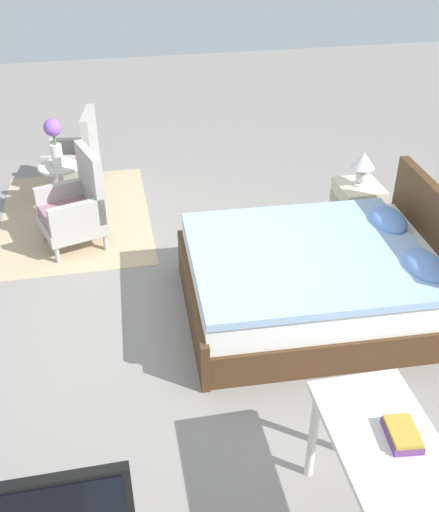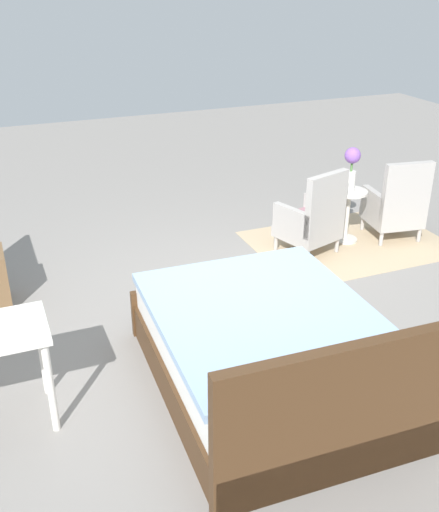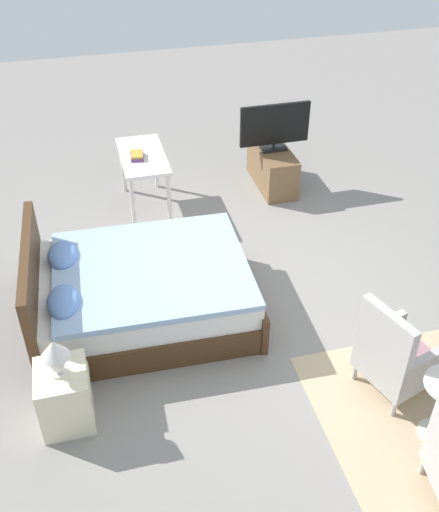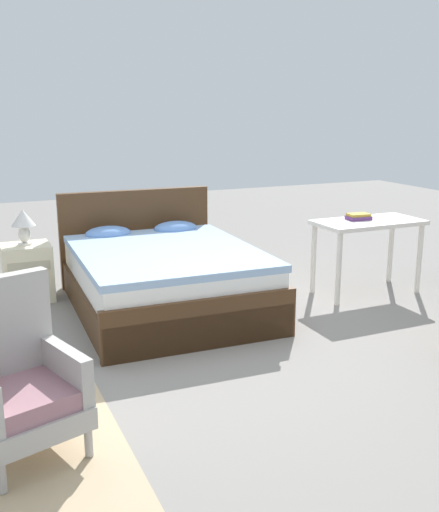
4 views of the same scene
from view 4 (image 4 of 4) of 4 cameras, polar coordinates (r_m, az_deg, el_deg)
name	(u,v)px [view 4 (image 4 of 4)]	position (r m, az deg, el deg)	size (l,w,h in m)	color
ground_plane	(203,351)	(4.55, -1.58, -9.00)	(16.00, 16.00, 0.00)	gray
bed	(163,276)	(5.40, -5.45, -1.93)	(1.61, 2.08, 0.96)	#472D19
armchair_by_window_right	(18,384)	(3.34, -18.63, -11.51)	(0.68, 0.68, 0.92)	#ADA8A3
nightstand	(27,272)	(5.89, -17.83, -1.50)	(0.44, 0.41, 0.53)	beige
table_lamp	(23,222)	(5.79, -18.19, 3.10)	(0.22, 0.22, 0.33)	silver
vanity_desk	(368,231)	(5.93, 13.97, 2.31)	(1.04, 0.52, 0.72)	silver
book_stack	(359,217)	(5.92, 13.10, 3.66)	(0.24, 0.17, 0.06)	#66387A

